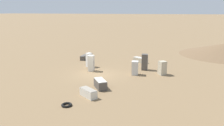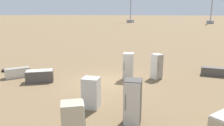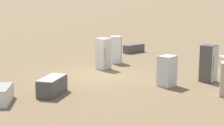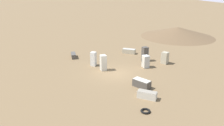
# 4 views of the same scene
# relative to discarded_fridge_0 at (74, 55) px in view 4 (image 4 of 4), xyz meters

# --- Properties ---
(ground_plane) EXTENTS (1000.00, 1000.00, 0.00)m
(ground_plane) POSITION_rel_discarded_fridge_0_xyz_m (-4.86, 6.27, -0.30)
(ground_plane) COLOR brown
(dirt_mound) EXTENTS (13.64, 13.64, 1.82)m
(dirt_mound) POSITION_rel_discarded_fridge_0_xyz_m (-18.94, -10.60, 0.61)
(dirt_mound) COLOR brown
(dirt_mound) RESTS_ON ground_plane
(discarded_fridge_0) EXTENTS (0.76, 1.77, 0.60)m
(discarded_fridge_0) POSITION_rel_discarded_fridge_0_xyz_m (0.00, 0.00, 0.00)
(discarded_fridge_0) COLOR #4C4742
(discarded_fridge_0) RESTS_ON ground_plane
(discarded_fridge_1) EXTENTS (1.00, 1.01, 1.47)m
(discarded_fridge_1) POSITION_rel_discarded_fridge_0_xyz_m (-11.40, 3.75, 0.44)
(discarded_fridge_1) COLOR #B2A88E
(discarded_fridge_1) RESTS_ON ground_plane
(discarded_fridge_2) EXTENTS (0.80, 0.81, 1.81)m
(discarded_fridge_2) POSITION_rel_discarded_fridge_0_xyz_m (-3.63, 5.10, 0.60)
(discarded_fridge_2) COLOR beige
(discarded_fridge_2) RESTS_ON ground_plane
(discarded_fridge_3) EXTENTS (0.84, 0.89, 1.47)m
(discarded_fridge_3) POSITION_rel_discarded_fridge_0_xyz_m (-8.66, 4.80, 0.44)
(discarded_fridge_3) COLOR silver
(discarded_fridge_3) RESTS_ON ground_plane
(discarded_fridge_4) EXTENTS (1.95, 1.46, 0.66)m
(discarded_fridge_4) POSITION_rel_discarded_fridge_0_xyz_m (-7.80, -1.02, 0.03)
(discarded_fridge_4) COLOR #B2A88E
(discarded_fridge_4) RESTS_ON ground_plane
(discarded_fridge_5) EXTENTS (1.74, 1.38, 0.66)m
(discarded_fridge_5) POSITION_rel_discarded_fridge_0_xyz_m (-6.83, 12.17, 0.03)
(discarded_fridge_5) COLOR beige
(discarded_fridge_5) RESTS_ON ground_plane
(discarded_fridge_6) EXTENTS (0.85, 0.82, 1.85)m
(discarded_fridge_6) POSITION_rel_discarded_fridge_0_xyz_m (-9.19, 2.47, 0.63)
(discarded_fridge_6) COLOR #4C4742
(discarded_fridge_6) RESTS_ON ground_plane
(discarded_fridge_7) EXTENTS (0.79, 0.83, 1.71)m
(discarded_fridge_7) POSITION_rel_discarded_fridge_0_xyz_m (-2.57, 3.46, 0.55)
(discarded_fridge_7) COLOR white
(discarded_fridge_7) RESTS_ON ground_plane
(discarded_fridge_8) EXTENTS (1.68, 1.79, 0.78)m
(discarded_fridge_8) POSITION_rel_discarded_fridge_0_xyz_m (-6.90, 9.97, 0.09)
(discarded_fridge_8) COLOR #4C4742
(discarded_fridge_8) RESTS_ON ground_plane
(scrap_tire) EXTENTS (0.78, 0.78, 0.16)m
(scrap_tire) POSITION_rel_discarded_fridge_0_xyz_m (-6.14, 14.27, -0.22)
(scrap_tire) COLOR black
(scrap_tire) RESTS_ON ground_plane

